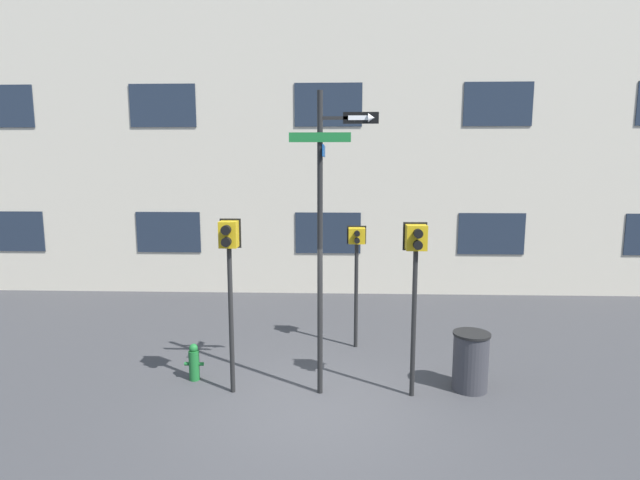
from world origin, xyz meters
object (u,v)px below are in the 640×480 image
at_px(pedestrian_signal_right, 416,261).
at_px(pedestrian_signal_across, 357,253).
at_px(street_sign_pole, 324,222).
at_px(pedestrian_signal_left, 229,259).
at_px(trash_bin, 471,361).
at_px(fire_hydrant, 194,362).

height_order(pedestrian_signal_right, pedestrian_signal_across, pedestrian_signal_right).
xyz_separation_m(street_sign_pole, pedestrian_signal_across, (0.61, 2.21, -0.91)).
relative_size(pedestrian_signal_left, pedestrian_signal_across, 1.15).
bearing_deg(street_sign_pole, pedestrian_signal_right, -1.83).
bearing_deg(street_sign_pole, pedestrian_signal_left, -178.95).
height_order(pedestrian_signal_across, trash_bin, pedestrian_signal_across).
xyz_separation_m(street_sign_pole, pedestrian_signal_right, (1.48, -0.05, -0.63)).
bearing_deg(fire_hydrant, pedestrian_signal_right, -7.15).
bearing_deg(street_sign_pole, trash_bin, 5.24).
bearing_deg(pedestrian_signal_left, fire_hydrant, 149.82).
bearing_deg(pedestrian_signal_across, street_sign_pole, -105.45).
distance_m(pedestrian_signal_across, fire_hydrant, 3.86).
relative_size(street_sign_pole, pedestrian_signal_across, 1.93).
bearing_deg(pedestrian_signal_right, street_sign_pole, 178.17).
distance_m(street_sign_pole, pedestrian_signal_right, 1.61).
bearing_deg(pedestrian_signal_left, trash_bin, 3.64).
height_order(pedestrian_signal_left, trash_bin, pedestrian_signal_left).
height_order(pedestrian_signal_left, fire_hydrant, pedestrian_signal_left).
bearing_deg(pedestrian_signal_across, trash_bin, -45.97).
bearing_deg(trash_bin, pedestrian_signal_right, -164.95).
xyz_separation_m(street_sign_pole, pedestrian_signal_left, (-1.57, -0.03, -0.61)).
bearing_deg(fire_hydrant, pedestrian_signal_left, -30.18).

